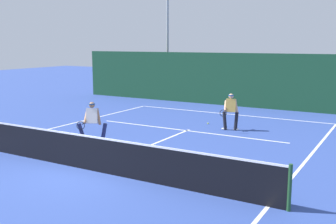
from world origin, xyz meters
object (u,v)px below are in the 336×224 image
player_far (231,110)px  light_pole (168,23)px  tennis_ball (208,123)px  player_near (92,121)px

player_far → light_pole: (-7.97, 8.37, 4.13)m
tennis_ball → light_pole: light_pole is taller
tennis_ball → light_pole: size_ratio=0.01×
light_pole → tennis_ball: bearing=-49.2°
player_far → player_near: bearing=36.1°
light_pole → player_far: bearing=-46.4°
player_near → light_pole: size_ratio=0.19×
tennis_ball → light_pole: bearing=130.8°
tennis_ball → player_near: bearing=-110.5°
tennis_ball → light_pole: (-6.62, 7.67, 4.95)m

